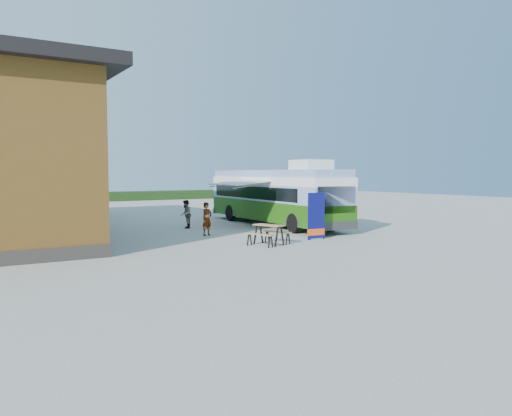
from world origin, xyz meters
TOP-DOWN VIEW (x-y plane):
  - ground at (0.00, 0.00)m, footprint 100.00×100.00m
  - hedge at (8.00, 38.00)m, footprint 40.00×3.00m
  - bus at (5.08, 6.41)m, footprint 3.38×12.58m
  - awning at (3.00, 6.54)m, footprint 2.73×4.13m
  - banner at (3.13, -0.09)m, footprint 0.96×0.22m
  - picnic_table at (0.27, -0.41)m, footprint 1.93×1.82m
  - person_a at (-0.61, 3.93)m, footprint 0.71×0.58m
  - person_b at (-0.21, 7.50)m, footprint 0.92×0.98m
  - slurry_tanker at (-3.52, 21.16)m, footprint 2.89×5.10m

SIDE VIEW (x-z plane):
  - ground at x=0.00m, z-range 0.00..0.00m
  - hedge at x=8.00m, z-range 0.00..1.00m
  - picnic_table at x=0.27m, z-range 0.22..1.10m
  - person_b at x=-0.21m, z-range 0.00..1.61m
  - person_a at x=-0.61m, z-range 0.00..1.67m
  - banner at x=3.13m, z-range -0.20..2.01m
  - slurry_tanker at x=-3.52m, z-range 0.15..2.14m
  - bus at x=5.08m, z-range -0.09..3.74m
  - awning at x=3.00m, z-range 2.54..3.05m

